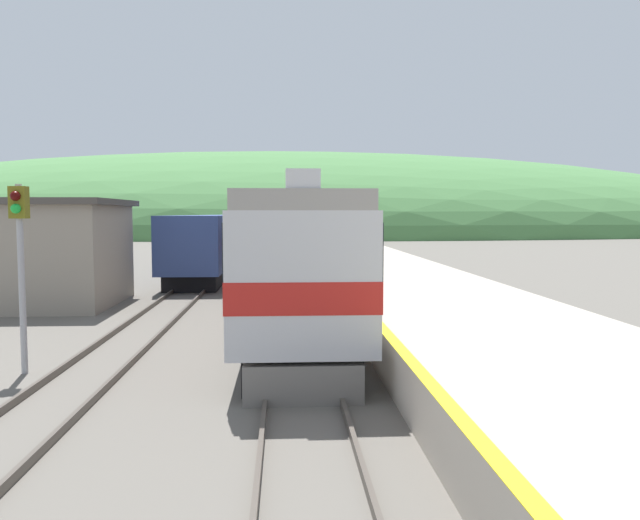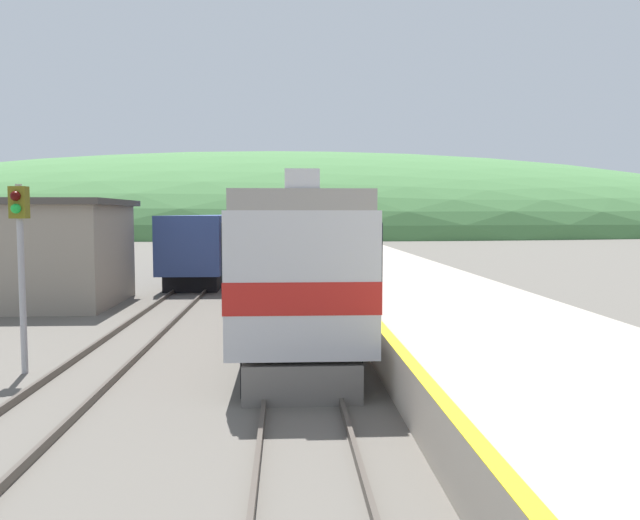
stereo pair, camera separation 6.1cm
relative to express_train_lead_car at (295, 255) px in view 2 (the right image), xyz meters
The scene contains 12 objects.
track_main 47.53m from the express_train_lead_car, 90.00° to the left, with size 1.52×180.00×0.16m.
track_siding 47.76m from the express_train_lead_car, 95.66° to the left, with size 1.52×180.00×0.16m.
platform 27.93m from the express_train_lead_car, 80.29° to the left, with size 5.94×140.00×1.04m.
distant_hills 105.43m from the express_train_lead_car, 90.00° to the left, with size 203.89×91.75×30.91m.
station_shed 10.73m from the express_train_lead_car, 156.44° to the left, with size 6.18×6.22×4.16m.
express_train_lead_car is the anchor object (origin of this frame).
carriage_second 21.73m from the express_train_lead_car, 90.00° to the left, with size 2.95×22.18×4.05m.
carriage_third 44.79m from the express_train_lead_car, 90.00° to the left, with size 2.95×22.18×4.05m.
carriage_fourth 67.85m from the express_train_lead_car, 90.00° to the left, with size 2.95×22.18×4.05m.
carriage_fifth 90.91m from the express_train_lead_car, 90.00° to the left, with size 2.95×22.18×4.05m.
siding_train 27.32m from the express_train_lead_car, 99.91° to the left, with size 2.90×39.91×3.50m.
signal_post_siding 9.01m from the express_train_lead_car, 133.69° to the right, with size 0.36×0.42×4.25m.
Camera 2 is at (-0.29, 1.88, 3.59)m, focal length 35.00 mm.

